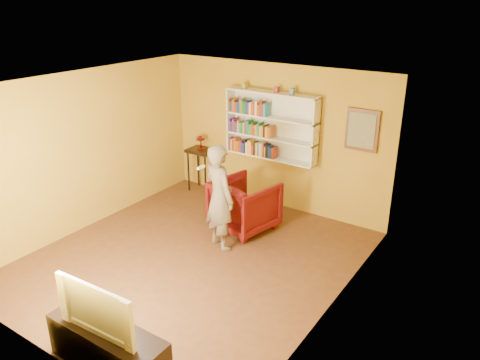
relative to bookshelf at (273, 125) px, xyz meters
name	(u,v)px	position (x,y,z in m)	size (l,w,h in m)	color
room_shell	(190,200)	(0.00, -2.41, -0.58)	(5.30, 5.80, 2.88)	#4C2D18
bookshelf	(273,125)	(0.00, 0.00, 0.00)	(1.80, 0.29, 1.23)	white
books_row_lower	(253,148)	(-0.36, -0.11, -0.46)	(1.00, 0.19, 0.27)	#5A2571
books_row_middle	(251,128)	(-0.39, -0.11, -0.09)	(0.92, 0.19, 0.25)	#5A2571
books_row_upper	(250,107)	(-0.44, -0.11, 0.30)	(0.80, 0.19, 0.27)	#A1521D
ornament_left	(244,86)	(-0.58, -0.06, 0.67)	(0.08, 0.08, 0.11)	#A6942F
ornament_centre	(277,90)	(0.09, -0.06, 0.67)	(0.08, 0.08, 0.10)	#93313E
ornament_right	(292,91)	(0.40, -0.06, 0.67)	(0.08, 0.08, 0.11)	slate
framed_painting	(362,130)	(1.65, 0.05, 0.16)	(0.55, 0.05, 0.70)	#542F18
console_table	(201,157)	(-1.56, -0.16, -0.86)	(0.55, 0.42, 0.89)	black
ruby_lustre	(201,140)	(-1.56, -0.16, -0.50)	(0.18, 0.18, 0.28)	maroon
armchair	(245,205)	(0.10, -1.08, -1.15)	(0.95, 0.98, 0.89)	#460509
person	(220,197)	(0.12, -1.83, -0.73)	(0.63, 0.41, 1.73)	#685A4C
game_remote	(201,167)	(-0.01, -2.11, -0.17)	(0.04, 0.15, 0.04)	white
tv_cabinet	(108,348)	(0.68, -4.66, -1.33)	(1.47, 0.44, 0.52)	black
television	(103,305)	(0.68, -4.66, -0.77)	(1.04, 0.14, 0.60)	black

